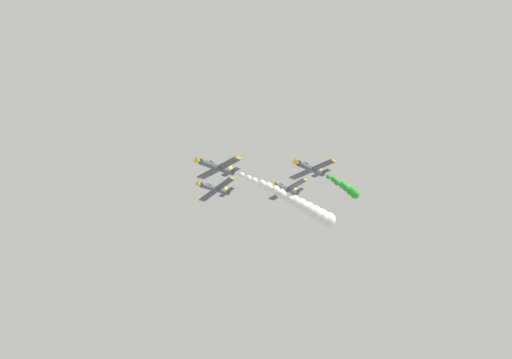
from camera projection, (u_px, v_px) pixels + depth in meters
name	position (u px, v px, depth m)	size (l,w,h in m)	color
airplane_lead	(217.00, 167.00, 90.56)	(9.35, 10.35, 3.19)	#474C56
smoke_trail_lead	(308.00, 208.00, 110.57)	(6.28, 30.00, 7.43)	white
airplane_left_inner	(310.00, 168.00, 94.21)	(9.40, 10.35, 3.07)	#474C56
smoke_trail_left_inner	(348.00, 189.00, 106.22)	(2.09, 13.46, 2.86)	green
airplane_right_inner	(215.00, 189.00, 107.07)	(8.88, 10.35, 4.22)	#474C56
airplane_left_outer	(286.00, 189.00, 107.61)	(9.09, 10.35, 3.65)	#474C56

